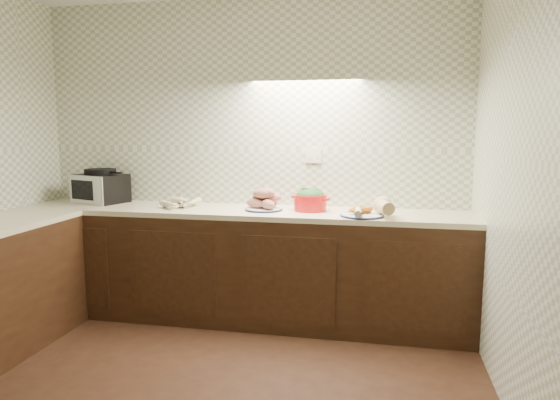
% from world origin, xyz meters
% --- Properties ---
extents(room, '(3.60, 3.60, 2.60)m').
position_xyz_m(room, '(0.00, 0.00, 1.63)').
color(room, black).
rests_on(room, ground).
extents(counter, '(3.60, 3.60, 0.90)m').
position_xyz_m(counter, '(-0.68, 0.68, 0.45)').
color(counter, black).
rests_on(counter, ground).
extents(toaster_oven, '(0.49, 0.43, 0.29)m').
position_xyz_m(toaster_oven, '(-1.29, 1.62, 1.04)').
color(toaster_oven, black).
rests_on(toaster_oven, counter).
extents(parsnip_pile, '(0.42, 0.38, 0.08)m').
position_xyz_m(parsnip_pile, '(-0.44, 1.50, 0.93)').
color(parsnip_pile, beige).
rests_on(parsnip_pile, counter).
extents(sweet_potato_plate, '(0.31, 0.30, 0.18)m').
position_xyz_m(sweet_potato_plate, '(0.20, 1.50, 0.97)').
color(sweet_potato_plate, '#11173C').
rests_on(sweet_potato_plate, counter).
extents(onion_bowl, '(0.15, 0.15, 0.11)m').
position_xyz_m(onion_bowl, '(0.19, 1.62, 0.94)').
color(onion_bowl, black).
rests_on(onion_bowl, counter).
extents(dutch_oven, '(0.33, 0.33, 0.18)m').
position_xyz_m(dutch_oven, '(0.56, 1.55, 0.99)').
color(dutch_oven, red).
rests_on(dutch_oven, counter).
extents(veg_plate, '(0.39, 0.37, 0.15)m').
position_xyz_m(veg_plate, '(1.04, 1.39, 0.95)').
color(veg_plate, '#11173C').
rests_on(veg_plate, counter).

